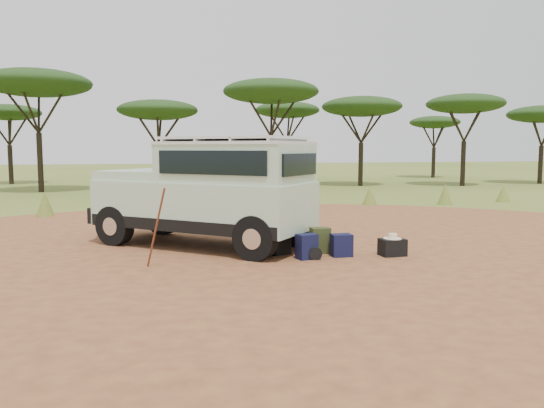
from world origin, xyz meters
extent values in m
plane|color=#5B6E27|center=(0.00, 0.00, 0.00)|extent=(140.00, 140.00, 0.00)
cylinder|color=#985C31|center=(0.00, 0.00, 0.00)|extent=(23.00, 23.00, 0.01)
cone|color=#5B6E27|center=(-6.00, 8.30, 0.42)|extent=(0.60, 0.60, 0.85)
cone|color=#5B6E27|center=(-3.00, 9.20, 0.35)|extent=(0.60, 0.60, 0.70)
cone|color=#5B6E27|center=(0.00, 8.80, 0.45)|extent=(0.60, 0.60, 0.90)
cone|color=#5B6E27|center=(3.00, 8.40, 0.40)|extent=(0.60, 0.60, 0.80)
cone|color=#5B6E27|center=(6.00, 9.10, 0.38)|extent=(0.60, 0.60, 0.75)
cone|color=#5B6E27|center=(9.00, 8.50, 0.42)|extent=(0.60, 0.60, 0.85)
cone|color=#5B6E27|center=(12.00, 8.90, 0.35)|extent=(0.60, 0.60, 0.70)
cylinder|color=black|center=(-8.00, 19.00, 1.53)|extent=(0.28, 0.28, 3.06)
ellipsoid|color=#1A3212|center=(-8.00, 19.00, 5.58)|extent=(5.50, 5.50, 1.38)
cylinder|color=black|center=(-2.00, 18.20, 1.17)|extent=(0.28, 0.28, 2.34)
ellipsoid|color=#1A3212|center=(-2.00, 18.20, 4.26)|extent=(4.20, 4.20, 1.05)
cylinder|color=black|center=(4.00, 17.80, 1.46)|extent=(0.28, 0.28, 2.93)
ellipsoid|color=#1A3212|center=(4.00, 17.80, 5.33)|extent=(5.20, 5.20, 1.30)
cylinder|color=black|center=(10.00, 19.50, 1.30)|extent=(0.28, 0.28, 2.61)
ellipsoid|color=#1A3212|center=(10.00, 19.50, 4.76)|extent=(4.80, 4.80, 1.20)
cylinder|color=black|center=(16.00, 18.00, 1.35)|extent=(0.28, 0.28, 2.70)
ellipsoid|color=#1A3212|center=(16.00, 18.00, 4.92)|extent=(4.60, 4.60, 1.15)
cylinder|color=black|center=(22.00, 18.60, 1.22)|extent=(0.28, 0.28, 2.43)
ellipsoid|color=#1A3212|center=(22.00, 18.60, 4.43)|extent=(4.40, 4.40, 1.10)
cylinder|color=black|center=(-11.00, 26.00, 1.24)|extent=(0.28, 0.28, 2.48)
ellipsoid|color=#1A3212|center=(-11.00, 26.00, 4.51)|extent=(4.00, 4.00, 1.00)
cylinder|color=black|center=(7.00, 25.50, 1.35)|extent=(0.28, 0.28, 2.70)
ellipsoid|color=#1A3212|center=(7.00, 25.50, 4.92)|extent=(4.50, 4.50, 1.12)
cylinder|color=black|center=(19.00, 26.50, 1.17)|extent=(0.28, 0.28, 2.34)
ellipsoid|color=#1A3212|center=(19.00, 26.50, 4.26)|extent=(3.80, 3.80, 0.95)
cube|color=#AECBAD|center=(-1.44, 1.71, 0.99)|extent=(5.11, 4.79, 1.05)
cube|color=black|center=(-1.44, 1.71, 0.60)|extent=(5.06, 4.76, 0.27)
cube|color=#AECBAD|center=(-0.77, 1.13, 1.93)|extent=(3.62, 3.50, 0.83)
cube|color=silver|center=(-0.77, 1.13, 2.38)|extent=(3.65, 3.53, 0.07)
cube|color=silver|center=(-0.77, 1.13, 2.49)|extent=(3.38, 3.28, 0.06)
cube|color=#AECBAD|center=(-2.63, 2.73, 1.63)|extent=(2.64, 2.65, 0.22)
cube|color=black|center=(-1.92, 2.12, 1.97)|extent=(1.23, 1.39, 0.58)
cube|color=black|center=(-1.42, 0.37, 1.97)|extent=(2.02, 1.74, 0.50)
cube|color=black|center=(-0.12, 1.89, 1.97)|extent=(2.02, 1.74, 0.50)
cube|color=black|center=(0.42, 0.11, 1.93)|extent=(1.11, 1.28, 0.46)
cube|color=black|center=(-3.38, 3.37, 0.66)|extent=(1.42, 1.62, 0.38)
cylinder|color=black|center=(-3.48, 3.46, 1.55)|extent=(0.99, 1.14, 0.08)
cylinder|color=black|center=(-3.48, 3.46, 0.96)|extent=(0.99, 1.14, 0.08)
cylinder|color=silver|center=(-3.70, 3.24, 1.33)|extent=(0.22, 0.24, 0.24)
cylinder|color=silver|center=(-3.30, 3.71, 1.33)|extent=(0.22, 0.24, 0.24)
cube|color=silver|center=(-3.45, 3.43, 0.80)|extent=(0.34, 0.38, 0.13)
cylinder|color=black|center=(-1.22, 2.80, 1.85)|extent=(0.12, 0.12, 0.91)
cylinder|color=black|center=(-3.45, 2.26, 0.46)|extent=(0.91, 0.84, 0.93)
cylinder|color=black|center=(-2.29, 3.61, 0.46)|extent=(0.91, 0.84, 0.93)
cylinder|color=black|center=(-0.59, -0.19, 0.46)|extent=(0.91, 0.84, 0.93)
cylinder|color=black|center=(0.56, 1.16, 0.46)|extent=(0.91, 0.84, 0.93)
cylinder|color=brown|center=(-2.56, -0.48, 0.77)|extent=(0.39, 0.50, 1.55)
cube|color=black|center=(0.03, 0.29, 0.28)|extent=(0.50, 0.45, 0.57)
cube|color=#111637|center=(0.45, -0.30, 0.26)|extent=(0.45, 0.37, 0.52)
cube|color=#2F3A1B|center=(0.91, 0.20, 0.28)|extent=(0.41, 0.30, 0.56)
cube|color=#111637|center=(1.24, -0.21, 0.24)|extent=(0.44, 0.33, 0.47)
cube|color=black|center=(2.31, -0.41, 0.18)|extent=(0.54, 0.39, 0.37)
cylinder|color=black|center=(0.61, -0.34, 0.14)|extent=(0.31, 0.31, 0.27)
cylinder|color=beige|center=(2.31, -0.41, 0.37)|extent=(0.38, 0.38, 0.02)
cylinder|color=beige|center=(2.31, -0.41, 0.43)|extent=(0.19, 0.19, 0.10)
camera|label=1|loc=(-2.73, -10.52, 2.26)|focal=35.00mm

